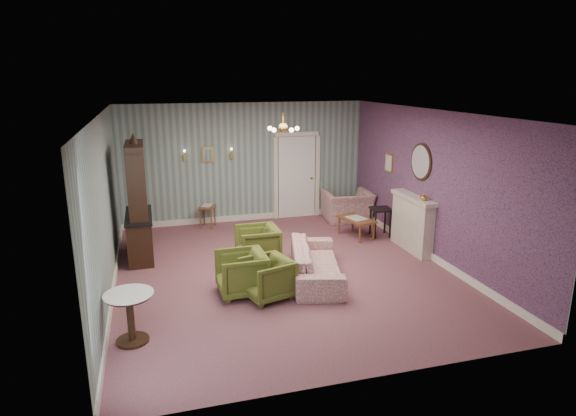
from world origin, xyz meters
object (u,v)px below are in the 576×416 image
object	(u,v)px
olive_chair_b	(241,271)
fireplace	(412,223)
olive_chair_a	(267,276)
coffee_table	(356,227)
olive_chair_c	(258,243)
pedestal_table	(131,318)
dresser	(137,198)
wingback_chair	(348,201)
sofa_chintz	(316,257)
side_table_black	(380,222)

from	to	relation	value
olive_chair_b	fireplace	size ratio (longest dim) A/B	0.57
olive_chair_a	coffee_table	size ratio (longest dim) A/B	0.85
olive_chair_b	coffee_table	bearing A→B (deg)	125.39
olive_chair_c	pedestal_table	distance (m)	3.33
dresser	pedestal_table	distance (m)	3.46
fireplace	olive_chair_a	bearing A→B (deg)	-157.69
wingback_chair	coffee_table	distance (m)	1.33
dresser	coffee_table	xyz separation A→B (m)	(4.64, -0.04, -0.99)
sofa_chintz	side_table_black	world-z (taller)	sofa_chintz
olive_chair_b	dresser	size ratio (longest dim) A/B	0.33
olive_chair_a	olive_chair_b	xyz separation A→B (m)	(-0.37, 0.26, 0.03)
side_table_black	olive_chair_b	bearing A→B (deg)	-149.03
olive_chair_b	olive_chair_c	bearing A→B (deg)	155.84
wingback_chair	olive_chair_a	bearing A→B (deg)	56.82
olive_chair_b	pedestal_table	xyz separation A→B (m)	(-1.72, -1.10, -0.04)
wingback_chair	coffee_table	size ratio (longest dim) A/B	1.31
olive_chair_c	wingback_chair	distance (m)	3.53
olive_chair_c	fireplace	size ratio (longest dim) A/B	0.57
fireplace	pedestal_table	world-z (taller)	fireplace
olive_chair_b	olive_chair_c	xyz separation A→B (m)	(0.57, 1.32, -0.00)
olive_chair_a	sofa_chintz	size ratio (longest dim) A/B	0.36
fireplace	wingback_chair	bearing A→B (deg)	100.77
olive_chair_a	coffee_table	distance (m)	3.64
wingback_chair	dresser	xyz separation A→B (m)	(-4.95, -1.23, 0.71)
olive_chair_a	wingback_chair	bearing A→B (deg)	125.39
wingback_chair	fireplace	distance (m)	2.39
fireplace	coffee_table	bearing A→B (deg)	125.06
wingback_chair	coffee_table	world-z (taller)	wingback_chair
dresser	fireplace	bearing A→B (deg)	-11.88
olive_chair_a	side_table_black	xyz separation A→B (m)	(3.21, 2.41, -0.05)
side_table_black	coffee_table	bearing A→B (deg)	172.17
dresser	olive_chair_c	bearing A→B (deg)	-23.61
wingback_chair	side_table_black	world-z (taller)	wingback_chair
olive_chair_a	pedestal_table	xyz separation A→B (m)	(-2.09, -0.84, -0.01)
sofa_chintz	dresser	size ratio (longest dim) A/B	0.86
sofa_chintz	olive_chair_b	bearing A→B (deg)	115.17
fireplace	pedestal_table	size ratio (longest dim) A/B	1.94
sofa_chintz	dresser	xyz separation A→B (m)	(-3.01, 1.99, 0.80)
dresser	olive_chair_a	bearing A→B (deg)	-52.03
olive_chair_a	olive_chair_c	size ratio (longest dim) A/B	0.93
olive_chair_a	side_table_black	size ratio (longest dim) A/B	1.14
side_table_black	wingback_chair	bearing A→B (deg)	100.01
wingback_chair	dresser	world-z (taller)	dresser
olive_chair_b	pedestal_table	bearing A→B (deg)	-58.37
dresser	olive_chair_b	bearing A→B (deg)	-54.68
fireplace	sofa_chintz	bearing A→B (deg)	-160.07
dresser	coffee_table	bearing A→B (deg)	-0.61
coffee_table	side_table_black	world-z (taller)	side_table_black
dresser	side_table_black	xyz separation A→B (m)	(5.19, -0.11, -0.88)
sofa_chintz	olive_chair_c	bearing A→B (deg)	52.73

